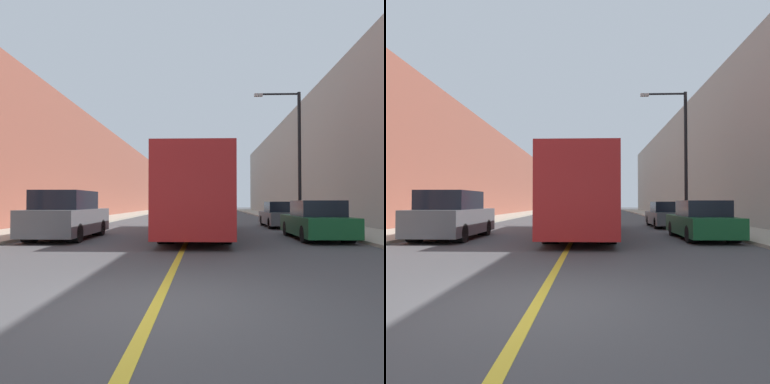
{
  "view_description": "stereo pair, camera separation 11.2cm",
  "coord_description": "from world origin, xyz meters",
  "views": [
    {
      "loc": [
        0.68,
        -5.18,
        1.42
      ],
      "look_at": [
        -0.06,
        15.39,
        1.99
      ],
      "focal_mm": 35.0,
      "sensor_mm": 36.0,
      "label": 1
    },
    {
      "loc": [
        0.79,
        -5.17,
        1.42
      ],
      "look_at": [
        -0.06,
        15.39,
        1.99
      ],
      "focal_mm": 35.0,
      "sensor_mm": 36.0,
      "label": 2
    }
  ],
  "objects": [
    {
      "name": "sidewalk_left",
      "position": [
        -7.65,
        30.0,
        0.06
      ],
      "size": [
        3.14,
        72.0,
        0.12
      ],
      "primitive_type": "cube",
      "color": "#A89E8C",
      "rests_on": "ground"
    },
    {
      "name": "street_lamp_right",
      "position": [
        6.13,
        17.56,
        4.68
      ],
      "size": [
        2.81,
        0.24,
        8.0
      ],
      "color": "black",
      "rests_on": "sidewalk_right"
    },
    {
      "name": "car_right_near",
      "position": [
        4.93,
        9.36,
        0.67
      ],
      "size": [
        1.81,
        4.58,
        1.49
      ],
      "color": "#145128",
      "rests_on": "ground"
    },
    {
      "name": "bus",
      "position": [
        0.31,
        11.16,
        1.74
      ],
      "size": [
        2.53,
        11.36,
        3.26
      ],
      "color": "#AD1E1E",
      "rests_on": "ground"
    },
    {
      "name": "ground_plane",
      "position": [
        0.0,
        0.0,
        0.0
      ],
      "size": [
        200.0,
        200.0,
        0.0
      ],
      "primitive_type": "plane",
      "color": "#474749"
    },
    {
      "name": "parked_suv_left",
      "position": [
        -4.7,
        9.17,
        0.86
      ],
      "size": [
        2.02,
        4.77,
        1.86
      ],
      "color": "#51565B",
      "rests_on": "ground"
    },
    {
      "name": "building_row_left",
      "position": [
        -11.22,
        30.0,
        4.46
      ],
      "size": [
        4.0,
        72.0,
        8.91
      ],
      "primitive_type": "cube",
      "color": "brown",
      "rests_on": "ground"
    },
    {
      "name": "building_row_right",
      "position": [
        11.22,
        30.0,
        5.23
      ],
      "size": [
        4.0,
        72.0,
        10.46
      ],
      "primitive_type": "cube",
      "color": "gray",
      "rests_on": "ground"
    },
    {
      "name": "car_right_mid",
      "position": [
        4.94,
        16.35,
        0.66
      ],
      "size": [
        1.77,
        4.48,
        1.46
      ],
      "color": "#51565B",
      "rests_on": "ground"
    },
    {
      "name": "sidewalk_right",
      "position": [
        7.65,
        30.0,
        0.06
      ],
      "size": [
        3.14,
        72.0,
        0.12
      ],
      "primitive_type": "cube",
      "color": "#A89E8C",
      "rests_on": "ground"
    },
    {
      "name": "road_center_line",
      "position": [
        0.0,
        30.0,
        0.0
      ],
      "size": [
        0.16,
        72.0,
        0.01
      ],
      "primitive_type": "cube",
      "color": "gold",
      "rests_on": "ground"
    }
  ]
}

